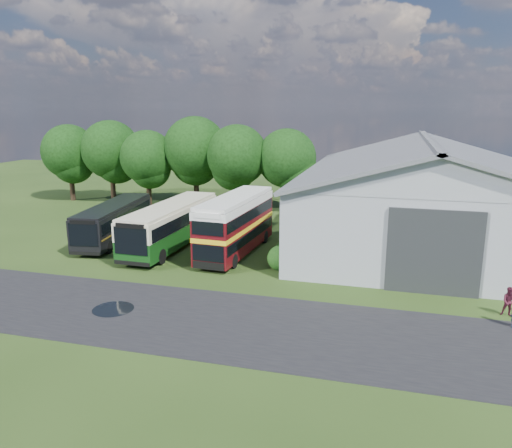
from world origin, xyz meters
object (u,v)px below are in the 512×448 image
(storage_shed, at_px, (425,190))
(bus_maroon_double, at_px, (236,225))
(visitor_b, at_px, (510,302))
(bus_dark_single, at_px, (114,221))
(bus_green_single, at_px, (171,224))

(storage_shed, height_order, bus_maroon_double, storage_shed)
(bus_maroon_double, xyz_separation_m, visitor_b, (17.05, -7.08, -1.36))
(bus_dark_single, bearing_deg, storage_shed, 6.48)
(bus_green_single, relative_size, visitor_b, 7.73)
(bus_maroon_double, relative_size, bus_dark_single, 0.92)
(visitor_b, bearing_deg, bus_green_single, 166.74)
(bus_dark_single, distance_m, visitor_b, 28.82)
(bus_dark_single, bearing_deg, bus_green_single, -14.64)
(storage_shed, xyz_separation_m, visitor_b, (3.70, -14.30, -3.39))
(bus_green_single, xyz_separation_m, bus_dark_single, (-5.32, 0.60, -0.19))
(storage_shed, height_order, visitor_b, storage_shed)
(storage_shed, bearing_deg, visitor_b, -75.50)
(bus_maroon_double, relative_size, visitor_b, 6.47)
(bus_dark_single, xyz_separation_m, visitor_b, (27.67, -8.03, -0.80))
(visitor_b, bearing_deg, bus_dark_single, 168.94)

